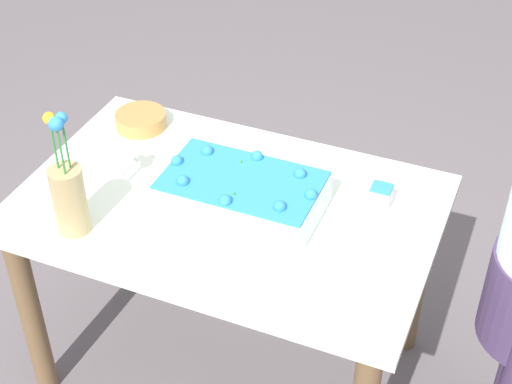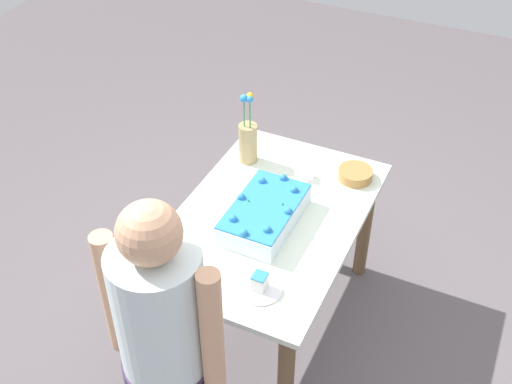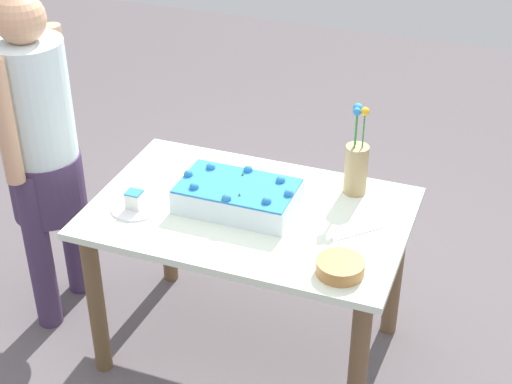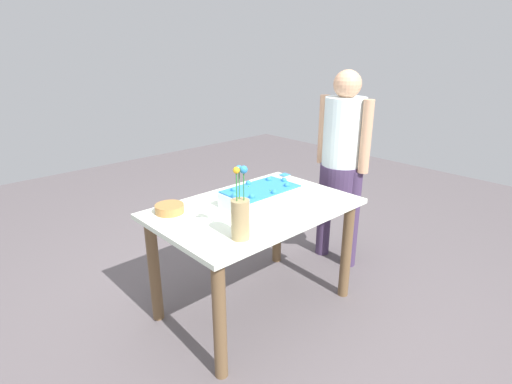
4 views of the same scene
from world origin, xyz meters
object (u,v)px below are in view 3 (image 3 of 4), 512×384
object	(u,v)px
sheet_cake	(238,196)
flower_vase	(356,165)
cake_knife	(357,233)
person_standing	(41,144)
serving_plate_with_slice	(135,204)
fruit_bowl	(340,267)

from	to	relation	value
sheet_cake	flower_vase	world-z (taller)	flower_vase
cake_knife	person_standing	distance (m)	1.35
sheet_cake	serving_plate_with_slice	bearing A→B (deg)	-157.98
sheet_cake	fruit_bowl	size ratio (longest dim) A/B	2.72
flower_vase	person_standing	world-z (taller)	person_standing
cake_knife	fruit_bowl	world-z (taller)	fruit_bowl
cake_knife	person_standing	bearing A→B (deg)	134.96
cake_knife	serving_plate_with_slice	bearing A→B (deg)	143.53
fruit_bowl	person_standing	size ratio (longest dim) A/B	0.11
flower_vase	fruit_bowl	size ratio (longest dim) A/B	2.27
cake_knife	person_standing	world-z (taller)	person_standing
cake_knife	fruit_bowl	distance (m)	0.25
serving_plate_with_slice	sheet_cake	bearing A→B (deg)	22.02
cake_knife	person_standing	xyz separation A→B (m)	(-1.35, -0.01, 0.13)
person_standing	flower_vase	bearing A→B (deg)	13.28
serving_plate_with_slice	person_standing	world-z (taller)	person_standing
sheet_cake	person_standing	bearing A→B (deg)	-178.27
fruit_bowl	person_standing	distance (m)	1.38
flower_vase	fruit_bowl	xyz separation A→B (m)	(0.09, -0.54, -0.10)
sheet_cake	person_standing	size ratio (longest dim) A/B	0.31
flower_vase	person_standing	bearing A→B (deg)	-166.72
cake_knife	flower_vase	world-z (taller)	flower_vase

